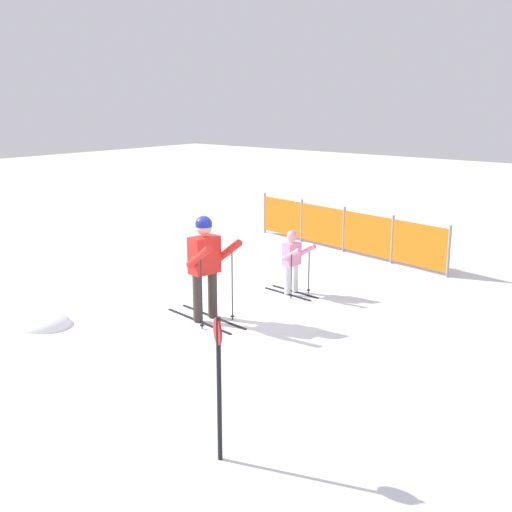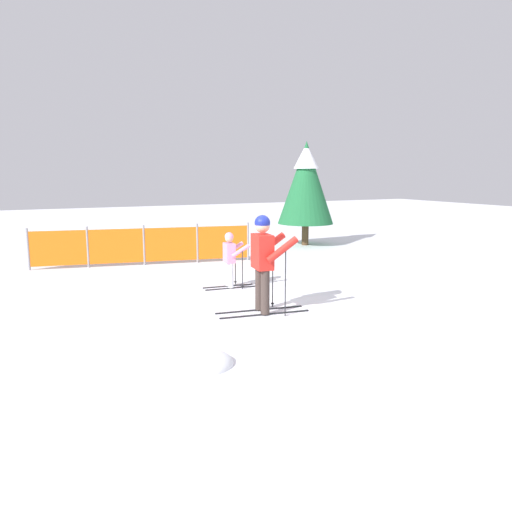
{
  "view_description": "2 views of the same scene",
  "coord_description": "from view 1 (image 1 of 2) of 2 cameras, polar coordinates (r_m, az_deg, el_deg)",
  "views": [
    {
      "loc": [
        7.05,
        -7.46,
        3.69
      ],
      "look_at": [
        0.31,
        0.76,
        1.04
      ],
      "focal_mm": 45.0,
      "sensor_mm": 36.0,
      "label": 1
    },
    {
      "loc": [
        -4.13,
        -7.91,
        2.54
      ],
      "look_at": [
        0.24,
        1.09,
        0.86
      ],
      "focal_mm": 35.0,
      "sensor_mm": 36.0,
      "label": 2
    }
  ],
  "objects": [
    {
      "name": "ground_plane",
      "position": [
        10.91,
        -3.83,
        -5.82
      ],
      "size": [
        60.0,
        60.0,
        0.0
      ],
      "primitive_type": "plane",
      "color": "white"
    },
    {
      "name": "skier_adult",
      "position": [
        10.69,
        -4.51,
        -0.24
      ],
      "size": [
        1.73,
        0.82,
        1.79
      ],
      "rotation": [
        0.0,
        0.0,
        -0.14
      ],
      "color": "black",
      "rests_on": "ground_plane"
    },
    {
      "name": "skier_child",
      "position": [
        12.2,
        3.27,
        -0.07
      ],
      "size": [
        1.19,
        0.57,
        1.24
      ],
      "rotation": [
        0.0,
        0.0,
        -0.1
      ],
      "color": "black",
      "rests_on": "ground_plane"
    },
    {
      "name": "safety_fence",
      "position": [
        15.73,
        7.81,
        2.36
      ],
      "size": [
        5.87,
        1.19,
        1.11
      ],
      "rotation": [
        0.0,
        0.0,
        -0.19
      ],
      "color": "gray",
      "rests_on": "ground_plane"
    },
    {
      "name": "trail_marker",
      "position": [
        6.62,
        -3.33,
        -10.39
      ],
      "size": [
        0.25,
        0.17,
        1.57
      ],
      "color": "black",
      "rests_on": "ground_plane"
    },
    {
      "name": "snow_mound",
      "position": [
        11.33,
        -18.39,
        -5.79
      ],
      "size": [
        1.01,
        0.86,
        0.4
      ],
      "primitive_type": "ellipsoid",
      "color": "white",
      "rests_on": "ground_plane"
    }
  ]
}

